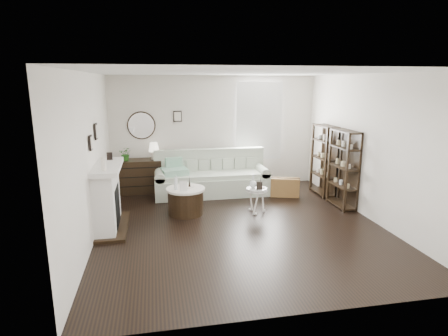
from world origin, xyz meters
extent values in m
plane|color=black|center=(0.00, 0.00, 0.00)|extent=(5.50, 5.50, 0.00)
plane|color=white|center=(0.00, 0.00, 2.70)|extent=(5.50, 5.50, 0.00)
plane|color=silver|center=(0.00, 2.75, 1.35)|extent=(5.00, 0.00, 5.00)
plane|color=silver|center=(0.00, -2.75, 1.35)|extent=(5.00, 0.00, 5.00)
plane|color=silver|center=(-2.50, 0.00, 1.35)|extent=(0.00, 5.50, 5.50)
plane|color=silver|center=(2.50, 0.00, 1.35)|extent=(0.00, 5.50, 5.50)
cube|color=white|center=(1.10, 2.73, 1.60)|extent=(1.00, 0.02, 1.80)
cube|color=white|center=(1.10, 2.67, 1.60)|extent=(1.15, 0.02, 1.90)
cylinder|color=silver|center=(-1.75, 2.72, 1.55)|extent=(0.60, 0.03, 0.60)
cube|color=black|center=(-0.90, 2.72, 1.75)|extent=(0.20, 0.03, 0.26)
cube|color=white|center=(-2.33, 0.30, 0.55)|extent=(0.34, 1.20, 1.10)
cube|color=black|center=(-2.30, 0.30, 0.40)|extent=(0.30, 0.65, 0.70)
cube|color=white|center=(-2.28, 0.30, 1.12)|extent=(0.44, 1.35, 0.08)
cube|color=black|center=(-2.25, 0.30, 0.03)|extent=(0.50, 1.40, 0.05)
cylinder|color=silver|center=(-2.28, -0.15, 1.27)|extent=(0.08, 0.08, 0.22)
cube|color=black|center=(-2.28, 0.70, 1.23)|extent=(0.10, 0.03, 0.14)
cube|color=black|center=(-2.47, -0.05, 1.60)|extent=(0.03, 0.18, 0.24)
cube|color=black|center=(-2.47, 0.60, 1.70)|extent=(0.03, 0.22, 0.28)
cube|color=black|center=(2.33, 1.55, 0.80)|extent=(0.30, 0.80, 1.60)
cylinder|color=#CCBA8C|center=(2.31, 1.30, 0.52)|extent=(0.08, 0.08, 0.11)
cylinder|color=#CCBA8C|center=(2.31, 1.55, 0.52)|extent=(0.08, 0.08, 0.11)
cylinder|color=#CCBA8C|center=(2.31, 1.80, 0.52)|extent=(0.08, 0.08, 0.11)
cylinder|color=#CCBA8C|center=(2.31, 1.30, 0.92)|extent=(0.08, 0.08, 0.11)
cylinder|color=#CCBA8C|center=(2.31, 1.55, 0.92)|extent=(0.08, 0.08, 0.11)
cylinder|color=#CCBA8C|center=(2.31, 1.80, 0.92)|extent=(0.08, 0.08, 0.11)
cylinder|color=#CCBA8C|center=(2.31, 1.30, 1.32)|extent=(0.08, 0.08, 0.11)
cylinder|color=#CCBA8C|center=(2.31, 1.55, 1.32)|extent=(0.08, 0.08, 0.11)
cylinder|color=#CCBA8C|center=(2.31, 1.80, 1.32)|extent=(0.08, 0.08, 0.11)
cube|color=black|center=(2.33, 0.65, 0.80)|extent=(0.30, 0.80, 1.60)
cylinder|color=#CCBA8C|center=(2.31, 0.40, 0.52)|extent=(0.08, 0.08, 0.11)
cylinder|color=#CCBA8C|center=(2.31, 0.65, 0.52)|extent=(0.08, 0.08, 0.11)
cylinder|color=#CCBA8C|center=(2.31, 0.90, 0.52)|extent=(0.08, 0.08, 0.11)
cylinder|color=#CCBA8C|center=(2.31, 0.40, 0.92)|extent=(0.08, 0.08, 0.11)
cylinder|color=#CCBA8C|center=(2.31, 0.65, 0.92)|extent=(0.08, 0.08, 0.11)
cylinder|color=#CCBA8C|center=(2.31, 0.90, 0.92)|extent=(0.08, 0.08, 0.11)
cylinder|color=#CCBA8C|center=(2.31, 0.40, 1.32)|extent=(0.08, 0.08, 0.11)
cylinder|color=#CCBA8C|center=(2.31, 0.65, 1.32)|extent=(0.08, 0.08, 0.11)
cylinder|color=#CCBA8C|center=(2.31, 0.90, 1.32)|extent=(0.08, 0.08, 0.11)
cube|color=beige|center=(-0.20, 2.00, 0.21)|extent=(2.60, 0.90, 0.42)
cube|color=beige|center=(-0.20, 1.97, 0.47)|extent=(2.25, 0.72, 0.10)
cube|color=beige|center=(-0.20, 2.35, 0.61)|extent=(2.60, 0.20, 0.80)
cube|color=beige|center=(-1.38, 2.00, 0.26)|extent=(0.22, 0.85, 0.52)
cube|color=beige|center=(0.98, 2.00, 0.26)|extent=(0.22, 0.85, 0.52)
cube|color=#238255|center=(-1.05, 1.95, 0.59)|extent=(0.63, 0.55, 0.14)
cube|color=brown|center=(1.40, 1.52, 0.21)|extent=(0.68, 0.40, 0.43)
cube|color=black|center=(-1.83, 2.47, 0.39)|extent=(1.18, 0.49, 0.78)
cube|color=black|center=(-1.83, 2.22, 0.22)|extent=(1.13, 0.01, 0.02)
cube|color=black|center=(-1.83, 2.22, 0.43)|extent=(1.13, 0.01, 0.02)
cube|color=black|center=(-1.83, 2.22, 0.65)|extent=(1.13, 0.01, 0.01)
imported|color=#25601B|center=(-2.12, 2.42, 0.94)|extent=(0.34, 0.31, 0.32)
cylinder|color=black|center=(-0.91, 0.79, 0.24)|extent=(0.69, 0.69, 0.48)
cylinder|color=silver|center=(-0.91, 0.79, 0.51)|extent=(0.76, 0.76, 0.04)
cylinder|color=silver|center=(0.48, 0.59, 0.49)|extent=(0.41, 0.41, 0.03)
cylinder|color=white|center=(0.48, 0.59, 0.46)|extent=(0.42, 0.42, 0.02)
cylinder|color=white|center=(0.48, 0.59, 0.24)|extent=(0.03, 0.03, 0.48)
cylinder|color=silver|center=(-1.10, 0.71, 0.67)|extent=(0.07, 0.07, 0.29)
cube|color=silver|center=(-0.96, 0.60, 0.62)|extent=(0.15, 0.06, 0.19)
cube|color=black|center=(0.50, 0.48, 0.59)|extent=(0.12, 0.06, 0.15)
camera|label=1|loc=(-1.47, -6.25, 2.55)|focal=30.00mm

